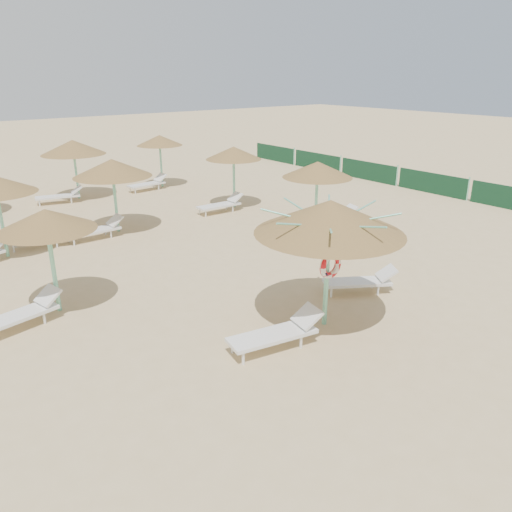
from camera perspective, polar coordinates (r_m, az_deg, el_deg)
ground at (r=12.34m, az=6.23°, el=-7.12°), size 120.00×120.00×0.00m
main_palapa at (r=11.16m, az=8.43°, el=4.39°), size 3.38×3.38×3.03m
lounger_main_a at (r=10.92m, az=2.54°, el=-8.71°), size 2.20×1.00×0.77m
lounger_main_b at (r=13.84m, az=11.99°, el=-2.77°), size 1.96×1.53×0.71m
palapa_field at (r=20.45m, az=-17.05°, el=10.03°), size 14.29×14.07×2.73m
windbreak_fence at (r=28.52m, az=12.79°, el=9.43°), size 0.08×19.84×1.10m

